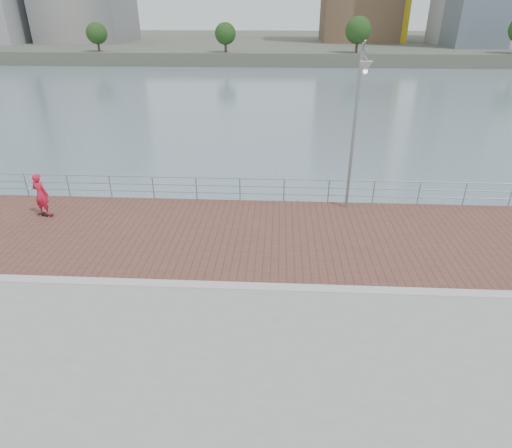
{
  "coord_description": "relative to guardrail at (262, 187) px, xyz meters",
  "views": [
    {
      "loc": [
        0.74,
        -11.44,
        8.1
      ],
      "look_at": [
        0.0,
        2.0,
        1.3
      ],
      "focal_mm": 30.0,
      "sensor_mm": 36.0,
      "label": 1
    }
  ],
  "objects": [
    {
      "name": "brick_lane",
      "position": [
        -0.0,
        -3.4,
        -0.68
      ],
      "size": [
        40.0,
        6.8,
        0.02
      ],
      "primitive_type": "cube",
      "color": "brown",
      "rests_on": "seawall"
    },
    {
      "name": "curb",
      "position": [
        -0.0,
        -7.0,
        -0.66
      ],
      "size": [
        40.0,
        0.4,
        0.06
      ],
      "primitive_type": "cube",
      "color": "#B7B5AD",
      "rests_on": "seawall"
    },
    {
      "name": "far_shore",
      "position": [
        -0.0,
        115.5,
        -1.44
      ],
      "size": [
        320.0,
        95.0,
        2.5
      ],
      "primitive_type": "cube",
      "color": "#4C5142",
      "rests_on": "ground"
    },
    {
      "name": "street_lamp",
      "position": [
        3.86,
        -0.99,
        4.09
      ],
      "size": [
        0.49,
        1.43,
        6.73
      ],
      "color": "gray",
      "rests_on": "brick_lane"
    },
    {
      "name": "shoreline_trees",
      "position": [
        0.91,
        70.0,
        3.61
      ],
      "size": [
        109.68,
        5.14,
        6.86
      ],
      "color": "#473323",
      "rests_on": "far_shore"
    },
    {
      "name": "water",
      "position": [
        -0.0,
        -7.0,
        -2.69
      ],
      "size": [
        400.0,
        400.0,
        0.0
      ],
      "primitive_type": "plane",
      "color": "slate",
      "rests_on": "ground"
    },
    {
      "name": "guardrail",
      "position": [
        0.0,
        0.0,
        0.0
      ],
      "size": [
        39.06,
        0.06,
        1.13
      ],
      "color": "#8C9EA8",
      "rests_on": "brick_lane"
    },
    {
      "name": "skateboarder",
      "position": [
        -9.34,
        -2.18,
        0.35
      ],
      "size": [
        0.76,
        0.58,
        1.87
      ],
      "primitive_type": "imported",
      "rotation": [
        0.0,
        0.0,
        2.94
      ],
      "color": "red",
      "rests_on": "skateboard"
    },
    {
      "name": "skateboard",
      "position": [
        -9.34,
        -2.18,
        -0.61
      ],
      "size": [
        0.72,
        0.32,
        0.08
      ],
      "rotation": [
        0.0,
        0.0,
        -0.21
      ],
      "color": "black",
      "rests_on": "brick_lane"
    }
  ]
}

